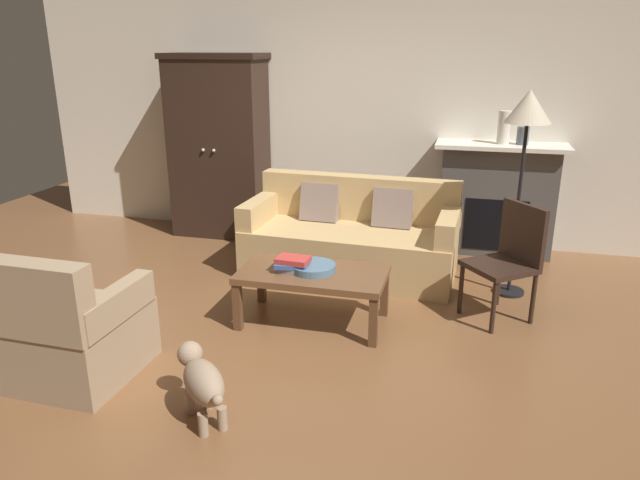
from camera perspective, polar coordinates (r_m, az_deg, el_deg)
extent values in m
plane|color=brown|center=(4.36, -4.01, -9.29)|extent=(9.60, 9.60, 0.00)
cube|color=silver|center=(6.36, 3.13, 12.77)|extent=(7.20, 0.10, 2.80)
cube|color=#4C4947|center=(6.14, 16.84, 3.64)|extent=(1.10, 0.36, 1.08)
cube|color=black|center=(6.02, 16.72, 1.38)|extent=(0.60, 0.01, 0.52)
cube|color=white|center=(6.01, 17.35, 8.76)|extent=(1.26, 0.48, 0.04)
cube|color=black|center=(6.54, -9.80, 8.68)|extent=(1.00, 0.52, 1.89)
cube|color=black|center=(6.45, -10.29, 17.26)|extent=(1.06, 0.55, 0.06)
sphere|color=#ADAFB5|center=(6.31, -11.34, 8.59)|extent=(0.04, 0.04, 0.04)
sphere|color=#ADAFB5|center=(6.26, -10.34, 8.58)|extent=(0.04, 0.04, 0.04)
cube|color=tan|center=(5.40, 2.89, -1.13)|extent=(1.94, 0.93, 0.44)
cube|color=tan|center=(5.59, 3.83, 4.15)|extent=(1.91, 0.27, 0.42)
cube|color=tan|center=(5.57, -5.87, 2.97)|extent=(0.20, 0.80, 0.22)
cube|color=tan|center=(5.16, 12.46, 1.39)|extent=(0.20, 0.80, 0.22)
cube|color=#7F6B60|center=(5.56, -0.03, 3.68)|extent=(0.37, 0.20, 0.37)
cube|color=#7F6B60|center=(5.40, 7.09, 3.10)|extent=(0.37, 0.20, 0.37)
cube|color=brown|center=(4.39, -0.70, -3.36)|extent=(1.10, 0.60, 0.05)
cube|color=brown|center=(4.41, -8.05, -6.46)|extent=(0.06, 0.06, 0.37)
cube|color=brown|center=(4.15, 5.23, -7.99)|extent=(0.06, 0.06, 0.37)
cube|color=brown|center=(4.85, -5.72, -3.97)|extent=(0.06, 0.06, 0.37)
cube|color=brown|center=(4.62, 6.31, -5.18)|extent=(0.06, 0.06, 0.37)
cylinder|color=slate|center=(4.38, -0.68, -2.69)|extent=(0.34, 0.34, 0.05)
cube|color=gray|center=(4.38, -2.59, -2.82)|extent=(0.25, 0.19, 0.04)
cube|color=#38569E|center=(4.37, -2.76, -2.41)|extent=(0.26, 0.19, 0.03)
cube|color=#B73833|center=(4.36, -2.64, -1.95)|extent=(0.25, 0.19, 0.04)
cylinder|color=beige|center=(5.99, 17.51, 10.44)|extent=(0.12, 0.12, 0.32)
cylinder|color=#565B66|center=(6.01, 19.17, 9.60)|extent=(0.11, 0.11, 0.17)
cube|color=#997F60|center=(4.13, -22.71, -9.23)|extent=(0.78, 0.78, 0.42)
cube|color=#997F60|center=(3.74, -26.43, -5.20)|extent=(0.76, 0.18, 0.46)
cube|color=#997F60|center=(3.81, -19.36, -5.98)|extent=(0.14, 0.70, 0.20)
cube|color=#997F60|center=(4.21, -26.78, -4.62)|extent=(0.14, 0.70, 0.20)
cube|color=black|center=(4.65, 17.08, -2.50)|extent=(0.62, 0.62, 0.04)
cylinder|color=black|center=(4.75, 13.59, -4.67)|extent=(0.04, 0.04, 0.41)
cylinder|color=black|center=(4.48, 16.57, -6.35)|extent=(0.04, 0.04, 0.41)
cylinder|color=black|center=(4.98, 17.05, -3.87)|extent=(0.04, 0.04, 0.41)
cylinder|color=black|center=(4.73, 20.07, -5.40)|extent=(0.04, 0.04, 0.41)
cube|color=black|center=(4.70, 19.18, 0.69)|extent=(0.31, 0.37, 0.45)
cylinder|color=black|center=(5.32, 17.90, -4.77)|extent=(0.26, 0.26, 0.02)
cylinder|color=black|center=(5.09, 18.69, 2.74)|extent=(0.03, 0.03, 1.47)
cone|color=beige|center=(4.94, 19.71, 12.20)|extent=(0.36, 0.36, 0.26)
ellipsoid|color=gray|center=(3.40, -11.28, -13.46)|extent=(0.42, 0.43, 0.22)
sphere|color=gray|center=(3.57, -12.56, -10.78)|extent=(0.15, 0.15, 0.15)
cylinder|color=gray|center=(3.58, -12.58, -15.16)|extent=(0.06, 0.06, 0.14)
cylinder|color=gray|center=(3.61, -10.85, -14.78)|extent=(0.06, 0.06, 0.14)
cylinder|color=gray|center=(3.39, -11.34, -17.22)|extent=(0.06, 0.06, 0.14)
cylinder|color=gray|center=(3.42, -9.51, -16.79)|extent=(0.06, 0.06, 0.14)
sphere|color=gray|center=(3.21, -9.97, -15.13)|extent=(0.06, 0.06, 0.06)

